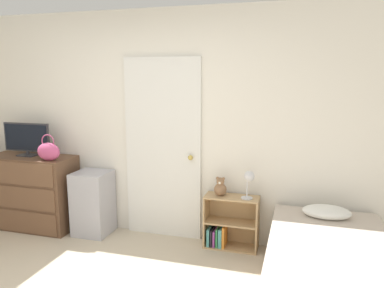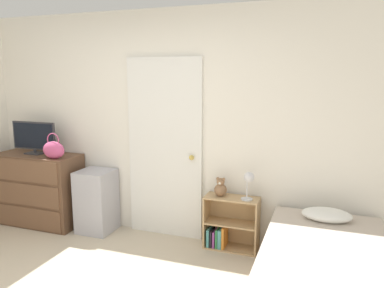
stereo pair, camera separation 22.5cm
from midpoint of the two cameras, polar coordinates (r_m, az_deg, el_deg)
The scene contains 10 objects.
wall_back at distance 4.30m, azimuth -4.41°, elevation 2.89°, with size 10.00×0.06×2.55m.
door_closed at distance 4.23m, azimuth -2.63°, elevation -0.75°, with size 0.89×0.09×2.03m.
dresser at distance 5.02m, azimuth -21.13°, elevation -6.43°, with size 1.07×0.47×0.88m.
tv at distance 4.92m, azimuth -21.75°, elevation 0.98°, with size 0.62×0.16×0.40m.
handbag at distance 4.56m, azimuth -19.03°, elevation -0.83°, with size 0.28×0.14×0.30m.
storage_bin at distance 4.60m, azimuth -12.97°, elevation -8.46°, with size 0.40×0.39×0.74m.
bookshelf at distance 4.13m, azimuth 7.15°, elevation -12.34°, with size 0.57×0.24×0.57m.
teddy_bear at distance 4.00m, azimuth 5.99°, elevation -6.71°, with size 0.13×0.13×0.20m.
desk_lamp at distance 3.87m, azimuth 10.31°, elevation -5.44°, with size 0.14×0.13×0.30m.
bed at distance 3.34m, azimuth 21.41°, elevation -18.62°, with size 1.01×1.83×0.61m.
Camera 2 is at (1.85, -1.86, 1.83)m, focal length 35.00 mm.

